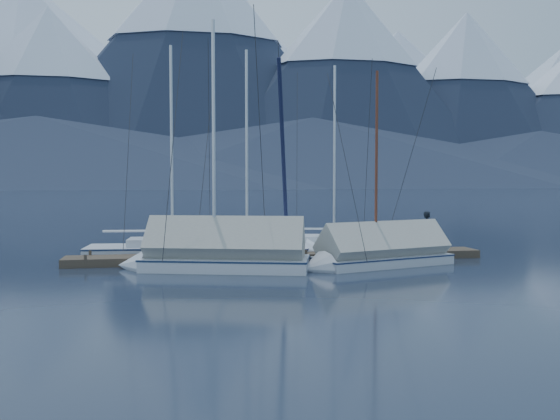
% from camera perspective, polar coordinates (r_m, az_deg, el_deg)
% --- Properties ---
extents(ground, '(1000.00, 1000.00, 0.00)m').
position_cam_1_polar(ground, '(23.81, 0.87, -5.54)').
color(ground, black).
rests_on(ground, ground).
extents(mountain_range, '(877.00, 584.00, 150.50)m').
position_cam_1_polar(mountain_range, '(397.48, -9.19, 10.93)').
color(mountain_range, '#475675').
rests_on(mountain_range, ground).
extents(dock, '(18.00, 1.50, 0.54)m').
position_cam_1_polar(dock, '(25.74, 0.00, -4.65)').
color(dock, '#382D23').
rests_on(dock, ground).
extents(mooring_posts, '(15.12, 1.52, 0.35)m').
position_cam_1_polar(mooring_posts, '(25.63, -1.10, -4.14)').
color(mooring_posts, '#382D23').
rests_on(mooring_posts, ground).
extents(sailboat_open_left, '(8.07, 3.40, 10.48)m').
position_cam_1_polar(sailboat_open_left, '(27.51, -9.14, -4.04)').
color(sailboat_open_left, silver).
rests_on(sailboat_open_left, ground).
extents(sailboat_open_mid, '(8.10, 4.47, 10.32)m').
position_cam_1_polar(sailboat_open_mid, '(27.29, -2.07, -4.06)').
color(sailboat_open_mid, white).
rests_on(sailboat_open_mid, ground).
extents(sailboat_open_right, '(7.75, 3.74, 9.88)m').
position_cam_1_polar(sailboat_open_right, '(29.04, 6.24, -3.67)').
color(sailboat_open_right, silver).
rests_on(sailboat_open_right, ground).
extents(sailboat_covered_near, '(7.02, 3.88, 8.74)m').
position_cam_1_polar(sailboat_covered_near, '(24.34, 8.92, -4.36)').
color(sailboat_covered_near, silver).
rests_on(sailboat_covered_near, ground).
extents(sailboat_covered_far, '(7.86, 4.22, 10.57)m').
position_cam_1_polar(sailboat_covered_far, '(23.26, -6.70, -4.48)').
color(sailboat_covered_far, silver).
rests_on(sailboat_covered_far, ground).
extents(person, '(0.60, 0.73, 1.73)m').
position_cam_1_polar(person, '(27.89, 14.02, -1.89)').
color(person, black).
rests_on(person, dock).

